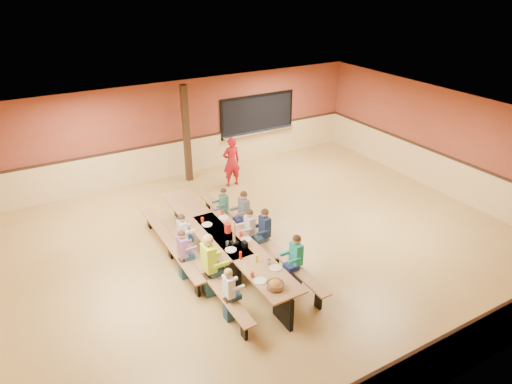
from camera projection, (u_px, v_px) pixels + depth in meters
ground at (267, 243)px, 11.06m from camera, size 12.00×12.00×0.00m
room_envelope at (267, 219)px, 10.75m from camera, size 12.04×10.04×3.02m
kitchen_pass_through at (258, 117)px, 15.42m from camera, size 2.78×0.28×1.38m
structural_post at (186, 134)px, 13.73m from camera, size 0.18×0.18×3.00m
cafeteria_table_main at (243, 258)px, 9.59m from camera, size 1.91×3.70×0.74m
cafeteria_table_second at (203, 229)px, 10.67m from camera, size 1.91×3.70×0.74m
seated_child_white_left at (229, 295)px, 8.45m from camera, size 0.33×0.27×1.13m
seated_adult_yellow at (209, 266)px, 9.07m from camera, size 0.45×0.37×1.37m
seated_child_grey_left at (183, 237)px, 10.23m from camera, size 0.34×0.28×1.14m
seated_child_teal_right at (296, 261)px, 9.34m from camera, size 0.37×0.30×1.21m
seated_child_navy_right at (265, 234)px, 10.31m from camera, size 0.37×0.31×1.22m
seated_child_char_right at (244, 215)px, 11.07m from camera, size 0.38×0.31×1.23m
seated_child_purple_sec at (183, 255)px, 9.61m from camera, size 0.34×0.28×1.15m
seated_child_green_sec at (224, 209)px, 11.44m from camera, size 0.33×0.27×1.13m
seated_child_tan_sec at (250, 233)px, 10.40m from camera, size 0.34×0.28×1.16m
standing_woman at (231, 162)px, 13.71m from camera, size 0.57×0.38×1.54m
punch_pitcher at (228, 228)px, 10.06m from camera, size 0.16×0.16×0.22m
chip_bowl at (275, 285)px, 8.31m from camera, size 0.32×0.32×0.15m
napkin_dispenser at (245, 244)px, 9.54m from camera, size 0.10×0.14×0.13m
condiment_mustard at (256, 258)px, 9.05m from camera, size 0.06×0.06×0.17m
condiment_ketchup at (241, 255)px, 9.14m from camera, size 0.06×0.06×0.17m
table_paddle at (234, 239)px, 9.61m from camera, size 0.16×0.16×0.56m
place_settings at (243, 247)px, 9.47m from camera, size 0.65×3.30×0.11m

